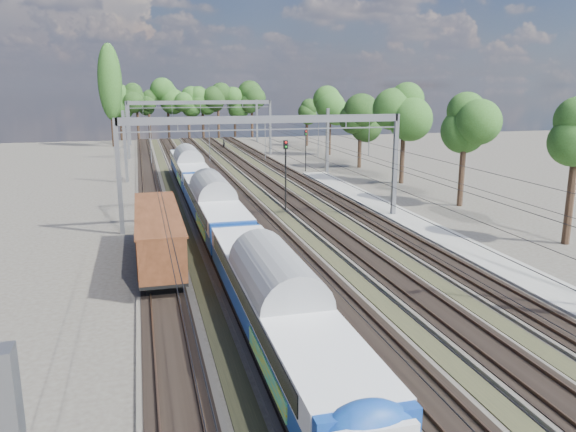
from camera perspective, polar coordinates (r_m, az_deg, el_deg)
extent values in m
cube|color=#47423A|center=(60.43, -13.77, 1.99)|extent=(3.00, 130.00, 0.15)
cube|color=black|center=(60.41, -13.77, 2.08)|extent=(2.50, 130.00, 0.06)
cube|color=#473326|center=(60.39, -14.46, 2.13)|extent=(0.08, 130.00, 0.14)
cube|color=#473326|center=(60.41, -13.10, 2.21)|extent=(0.08, 130.00, 0.14)
cube|color=#47423A|center=(60.66, -9.52, 2.23)|extent=(3.00, 130.00, 0.15)
cube|color=black|center=(60.64, -9.52, 2.32)|extent=(2.50, 130.00, 0.06)
cube|color=#473326|center=(60.56, -10.20, 2.37)|extent=(0.08, 130.00, 0.14)
cube|color=#473326|center=(60.69, -8.85, 2.44)|extent=(0.08, 130.00, 0.14)
cube|color=#47423A|center=(61.22, -5.32, 2.45)|extent=(3.00, 130.00, 0.15)
cube|color=black|center=(61.20, -5.32, 2.54)|extent=(2.50, 130.00, 0.06)
cube|color=#473326|center=(61.07, -5.99, 2.60)|extent=(0.08, 130.00, 0.14)
cube|color=#473326|center=(61.30, -4.66, 2.66)|extent=(0.08, 130.00, 0.14)
cube|color=#47423A|center=(62.10, -1.22, 2.66)|extent=(3.00, 130.00, 0.15)
cube|color=black|center=(62.08, -1.22, 2.74)|extent=(2.50, 130.00, 0.06)
cube|color=#473326|center=(61.90, -1.87, 2.80)|extent=(0.08, 130.00, 0.14)
cube|color=#473326|center=(62.23, -0.58, 2.87)|extent=(0.08, 130.00, 0.14)
cube|color=#47423A|center=(63.29, 2.75, 2.84)|extent=(3.00, 130.00, 0.15)
cube|color=black|center=(63.27, 2.75, 2.93)|extent=(2.50, 130.00, 0.06)
cube|color=#473326|center=(63.04, 2.12, 2.99)|extent=(0.08, 130.00, 0.14)
cube|color=#473326|center=(63.47, 3.37, 3.05)|extent=(0.08, 130.00, 0.14)
cube|color=#2D2C1D|center=(60.51, -11.64, 2.06)|extent=(1.10, 130.00, 0.05)
cube|color=#2D2C1D|center=(60.91, -7.41, 2.30)|extent=(1.10, 130.00, 0.05)
cube|color=#2D2C1D|center=(61.63, -3.26, 2.51)|extent=(1.10, 130.00, 0.05)
cube|color=#2D2C1D|center=(62.66, 0.78, 2.71)|extent=(1.10, 130.00, 0.05)
cube|color=gray|center=(42.22, 16.98, -2.85)|extent=(3.00, 70.00, 0.30)
cube|color=gray|center=(44.92, -16.80, 3.79)|extent=(0.35, 0.35, 9.00)
cube|color=gray|center=(49.70, 10.80, 4.97)|extent=(0.35, 0.35, 9.00)
cube|color=gray|center=(45.51, -2.35, 9.77)|extent=(23.00, 0.35, 0.60)
cube|color=gray|center=(92.63, -15.98, 8.38)|extent=(0.35, 0.35, 9.00)
cube|color=gray|center=(95.04, -1.82, 8.98)|extent=(0.35, 0.35, 9.00)
cube|color=gray|center=(92.92, -8.91, 11.33)|extent=(23.00, 0.35, 0.60)
cube|color=gray|center=(69.75, -16.22, 6.76)|extent=(0.35, 0.35, 8.50)
cube|color=gray|center=(114.60, -15.82, 9.08)|extent=(0.35, 0.35, 8.50)
cube|color=gray|center=(73.62, 4.02, 7.55)|extent=(0.35, 0.35, 8.50)
cube|color=gray|center=(116.99, -3.17, 9.62)|extent=(0.35, 0.35, 8.50)
cylinder|color=black|center=(59.66, -14.05, 7.11)|extent=(0.03, 130.00, 0.03)
cylinder|color=black|center=(59.56, -14.11, 8.16)|extent=(0.03, 130.00, 0.03)
cylinder|color=black|center=(59.89, -9.72, 7.33)|extent=(0.03, 130.00, 0.03)
cylinder|color=black|center=(59.79, -9.76, 8.38)|extent=(0.03, 130.00, 0.03)
cylinder|color=black|center=(60.45, -5.43, 7.51)|extent=(0.03, 130.00, 0.03)
cylinder|color=black|center=(60.36, -5.45, 8.55)|extent=(0.03, 130.00, 0.03)
cylinder|color=black|center=(61.35, -1.25, 7.65)|extent=(0.03, 130.00, 0.03)
cylinder|color=black|center=(61.25, -1.25, 8.67)|extent=(0.03, 130.00, 0.03)
cylinder|color=black|center=(62.55, 2.80, 7.74)|extent=(0.03, 130.00, 0.03)
cylinder|color=black|center=(62.46, 2.81, 8.74)|extent=(0.03, 130.00, 0.03)
cylinder|color=black|center=(125.14, -16.59, 8.78)|extent=(0.56, 0.56, 6.08)
sphere|color=black|center=(124.92, -16.73, 11.00)|extent=(5.21, 5.21, 5.21)
cylinder|color=black|center=(127.68, -14.92, 9.01)|extent=(0.56, 0.56, 6.31)
sphere|color=black|center=(127.46, -15.06, 11.27)|extent=(4.13, 4.13, 4.13)
cylinder|color=black|center=(127.94, -13.88, 8.99)|extent=(0.56, 0.56, 5.95)
sphere|color=black|center=(127.72, -14.00, 11.12)|extent=(4.53, 4.53, 4.53)
cylinder|color=black|center=(127.96, -11.82, 9.36)|extent=(0.56, 0.56, 7.15)
sphere|color=black|center=(127.74, -11.94, 11.92)|extent=(3.99, 3.99, 3.99)
cylinder|color=black|center=(126.76, -10.03, 9.24)|extent=(0.56, 0.56, 6.40)
sphere|color=black|center=(126.54, -10.12, 11.55)|extent=(4.09, 4.09, 4.09)
cylinder|color=black|center=(127.77, -9.03, 9.15)|extent=(0.56, 0.56, 5.71)
sphere|color=black|center=(127.54, -9.10, 11.19)|extent=(5.15, 5.15, 5.15)
cylinder|color=black|center=(126.61, -6.62, 9.47)|extent=(0.56, 0.56, 6.94)
sphere|color=black|center=(126.39, -6.68, 11.98)|extent=(4.12, 4.12, 4.12)
cylinder|color=black|center=(129.57, -5.80, 9.37)|extent=(0.56, 0.56, 6.06)
sphere|color=black|center=(129.35, -5.85, 11.52)|extent=(4.13, 4.13, 4.13)
cylinder|color=black|center=(127.89, -3.98, 9.63)|extent=(0.56, 0.56, 7.28)
sphere|color=black|center=(127.67, -4.02, 12.24)|extent=(4.05, 4.05, 4.05)
cylinder|color=black|center=(57.04, 17.47, 4.03)|extent=(0.56, 0.56, 5.86)
sphere|color=black|center=(56.54, 17.80, 8.72)|extent=(4.92, 4.92, 4.92)
cylinder|color=black|center=(69.67, 11.99, 6.23)|extent=(0.56, 0.56, 6.66)
sphere|color=black|center=(69.26, 12.20, 10.61)|extent=(4.87, 4.87, 4.87)
cylinder|color=black|center=(80.10, 8.05, 7.02)|extent=(0.56, 0.56, 6.03)
sphere|color=black|center=(79.74, 8.16, 10.47)|extent=(4.88, 4.88, 4.88)
cylinder|color=black|center=(93.42, 3.71, 8.00)|extent=(0.56, 0.56, 6.12)
sphere|color=black|center=(93.12, 3.76, 11.00)|extent=(4.33, 4.33, 4.33)
cylinder|color=black|center=(108.16, 1.33, 8.60)|extent=(0.56, 0.56, 5.66)
sphere|color=black|center=(107.90, 1.34, 11.00)|extent=(4.20, 4.20, 4.20)
cylinder|color=black|center=(112.51, -17.50, 10.82)|extent=(0.70, 0.70, 16.00)
ellipsoid|color=#2B501A|center=(112.46, -17.65, 12.86)|extent=(4.40, 4.40, 14.08)
cube|color=black|center=(31.81, -4.32, -6.72)|extent=(2.08, 3.11, 0.83)
cube|color=navy|center=(24.61, -1.23, -8.89)|extent=(2.91, 20.76, 1.97)
cube|color=silver|center=(24.42, -1.24, -7.76)|extent=(2.99, 19.93, 0.99)
cube|color=black|center=(24.79, 2.17, -7.44)|extent=(0.04, 17.65, 0.73)
cube|color=#F2ED0C|center=(20.82, 1.83, -14.77)|extent=(3.01, 5.81, 0.73)
cylinder|color=#929598|center=(24.26, -1.25, -6.72)|extent=(2.95, 20.76, 2.95)
cube|color=black|center=(38.22, -6.21, -3.34)|extent=(2.08, 3.11, 0.83)
cube|color=black|center=(52.22, -8.64, 1.06)|extent=(2.08, 3.11, 0.83)
cube|color=navy|center=(44.83, -7.67, 1.13)|extent=(2.91, 20.76, 1.97)
cube|color=silver|center=(44.73, -7.69, 1.78)|extent=(2.99, 19.93, 0.99)
cube|color=black|center=(44.93, -5.79, 1.89)|extent=(0.04, 17.65, 0.73)
cube|color=#F2ED0C|center=(40.53, -6.82, -0.88)|extent=(3.01, 5.81, 0.73)
cylinder|color=#929598|center=(44.64, -7.71, 2.37)|extent=(2.95, 20.76, 2.95)
cube|color=black|center=(58.89, -9.38, 2.40)|extent=(2.08, 3.11, 0.83)
cube|color=black|center=(73.18, -10.50, 4.43)|extent=(2.08, 3.11, 0.83)
cube|color=navy|center=(65.78, -10.05, 4.86)|extent=(2.91, 20.76, 1.97)
cube|color=silver|center=(65.71, -10.07, 5.31)|extent=(2.99, 19.93, 0.99)
cube|color=black|center=(65.85, -8.76, 5.37)|extent=(0.04, 17.65, 0.73)
cube|color=#F2ED0C|center=(61.36, -9.66, 3.80)|extent=(3.01, 5.81, 0.73)
cylinder|color=#929598|center=(65.65, -10.09, 5.71)|extent=(2.95, 20.76, 2.95)
cube|color=black|center=(32.75, -12.60, -6.60)|extent=(1.91, 2.48, 0.67)
cube|color=black|center=(41.70, -13.17, -2.35)|extent=(1.91, 2.48, 0.67)
cube|color=black|center=(37.07, -12.95, -3.58)|extent=(2.58, 13.38, 0.19)
cube|color=#442412|center=(36.72, -13.06, -1.58)|extent=(2.58, 13.38, 2.48)
cube|color=#442412|center=(36.42, -13.16, 0.38)|extent=(2.77, 13.38, 0.11)
imported|color=black|center=(104.87, -6.53, 7.30)|extent=(0.60, 0.74, 1.75)
cylinder|color=black|center=(51.78, -0.24, 3.67)|extent=(0.16, 0.16, 5.70)
cube|color=black|center=(51.35, -0.25, 7.25)|extent=(0.47, 0.39, 0.80)
sphere|color=red|center=(51.18, -0.20, 7.49)|extent=(0.18, 0.18, 0.18)
sphere|color=#0C9919|center=(51.22, -0.20, 7.05)|extent=(0.18, 0.18, 0.18)
cylinder|color=black|center=(76.22, 1.81, 6.38)|extent=(0.14, 0.14, 4.83)
cube|color=black|center=(75.94, 1.83, 8.44)|extent=(0.35, 0.22, 0.68)
sphere|color=red|center=(75.81, 1.85, 8.58)|extent=(0.15, 0.15, 0.15)
sphere|color=#0C9919|center=(75.84, 1.85, 8.33)|extent=(0.15, 0.15, 0.15)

